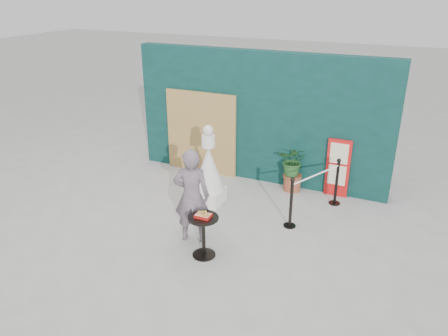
% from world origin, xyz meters
% --- Properties ---
extents(ground, '(60.00, 60.00, 0.00)m').
position_xyz_m(ground, '(0.00, 0.00, 0.00)').
color(ground, '#ADAAA5').
rests_on(ground, ground).
extents(back_wall, '(6.00, 0.30, 3.00)m').
position_xyz_m(back_wall, '(0.00, 3.15, 1.50)').
color(back_wall, '#092B28').
rests_on(back_wall, ground).
extents(bamboo_fence, '(1.80, 0.08, 2.00)m').
position_xyz_m(bamboo_fence, '(-1.40, 2.94, 1.00)').
color(bamboo_fence, tan).
rests_on(bamboo_fence, ground).
extents(woman, '(0.74, 0.61, 1.76)m').
position_xyz_m(woman, '(-0.12, 0.08, 0.88)').
color(woman, slate).
rests_on(woman, ground).
extents(menu_board, '(0.50, 0.07, 1.30)m').
position_xyz_m(menu_board, '(1.90, 2.95, 0.65)').
color(menu_board, red).
rests_on(menu_board, ground).
extents(statue, '(0.67, 0.67, 1.72)m').
position_xyz_m(statue, '(-0.49, 1.50, 0.70)').
color(statue, white).
rests_on(statue, ground).
extents(cafe_table, '(0.52, 0.52, 0.75)m').
position_xyz_m(cafe_table, '(0.30, -0.31, 0.50)').
color(cafe_table, black).
rests_on(cafe_table, ground).
extents(food_basket, '(0.26, 0.19, 0.11)m').
position_xyz_m(food_basket, '(0.31, -0.30, 0.79)').
color(food_basket, '#B01812').
rests_on(food_basket, cafe_table).
extents(planter, '(0.63, 0.54, 1.06)m').
position_xyz_m(planter, '(0.95, 2.82, 0.62)').
color(planter, brown).
rests_on(planter, ground).
extents(stanchion_barrier, '(0.84, 1.54, 1.03)m').
position_xyz_m(stanchion_barrier, '(1.67, 1.90, 0.49)').
color(stanchion_barrier, black).
rests_on(stanchion_barrier, ground).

